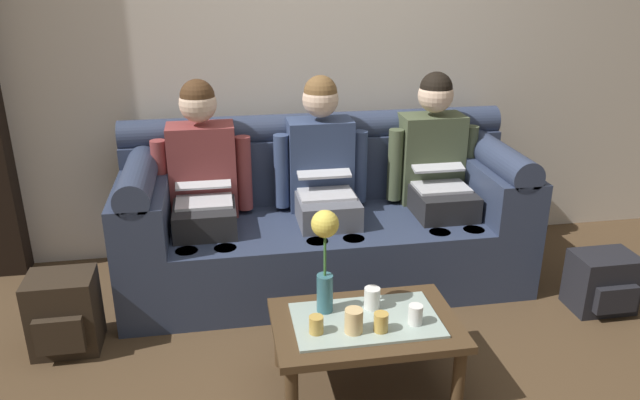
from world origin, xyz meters
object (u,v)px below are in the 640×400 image
(person_middle, at_px, (323,175))
(flower_vase, at_px, (325,249))
(cup_far_right, at_px, (316,325))
(person_right, at_px, (436,169))
(cup_far_center, at_px, (372,298))
(backpack_left, at_px, (64,314))
(coffee_table, at_px, (365,330))
(cup_far_left, at_px, (381,322))
(cup_near_right, at_px, (354,321))
(cup_near_left, at_px, (415,315))
(person_left, at_px, (203,182))
(couch, at_px, (323,220))
(backpack_right, at_px, (603,283))

(person_middle, distance_m, flower_vase, 0.99)
(cup_far_right, bearing_deg, person_right, 51.10)
(person_middle, bearing_deg, flower_vase, -99.64)
(cup_far_center, distance_m, backpack_left, 1.53)
(person_right, distance_m, coffee_table, 1.33)
(cup_far_left, distance_m, backpack_left, 1.58)
(cup_near_right, distance_m, cup_far_center, 0.22)
(flower_vase, bearing_deg, person_middle, 80.36)
(flower_vase, height_order, cup_far_center, flower_vase)
(cup_far_right, xyz_separation_m, backpack_left, (-1.16, 0.61, -0.20))
(cup_near_left, distance_m, cup_far_right, 0.43)
(person_middle, distance_m, cup_far_right, 1.20)
(cup_near_left, xyz_separation_m, cup_far_center, (-0.15, 0.16, 0.01))
(person_left, bearing_deg, coffee_table, -57.35)
(cup_far_right, bearing_deg, couch, 78.54)
(person_right, relative_size, cup_near_left, 13.74)
(person_left, bearing_deg, cup_far_right, -68.20)
(person_left, height_order, coffee_table, person_left)
(coffee_table, bearing_deg, person_left, 122.65)
(person_middle, xyz_separation_m, cup_far_left, (0.04, -1.18, -0.26))
(cup_near_left, bearing_deg, flower_vase, 155.25)
(couch, distance_m, cup_far_right, 1.17)
(cup_near_right, bearing_deg, flower_vase, 115.59)
(couch, bearing_deg, person_middle, -90.00)
(cup_far_right, bearing_deg, cup_near_left, -0.57)
(person_right, xyz_separation_m, cup_far_center, (-0.64, -0.99, -0.25))
(cup_near_right, height_order, backpack_left, cup_near_right)
(flower_vase, height_order, cup_far_right, flower_vase)
(cup_far_left, bearing_deg, couch, 91.95)
(cup_near_right, bearing_deg, couch, 86.31)
(backpack_left, bearing_deg, person_middle, 21.07)
(cup_near_left, xyz_separation_m, cup_far_left, (-0.16, -0.03, -0.00))
(cup_near_left, relative_size, cup_far_left, 1.06)
(person_right, relative_size, coffee_table, 1.49)
(couch, height_order, cup_near_left, couch)
(cup_near_left, bearing_deg, coffee_table, 160.48)
(person_left, relative_size, cup_far_center, 12.31)
(person_left, distance_m, coffee_table, 1.33)
(flower_vase, relative_size, backpack_left, 1.22)
(person_middle, xyz_separation_m, cup_near_right, (-0.08, -1.17, -0.25))
(flower_vase, height_order, backpack_right, flower_vase)
(cup_far_center, bearing_deg, coffee_table, -119.43)
(flower_vase, relative_size, cup_far_left, 5.80)
(person_right, relative_size, backpack_left, 3.05)
(person_middle, bearing_deg, cup_near_right, -93.70)
(couch, bearing_deg, coffee_table, -90.00)
(cup_far_center, bearing_deg, person_right, 57.07)
(coffee_table, bearing_deg, person_right, 57.34)
(person_left, height_order, flower_vase, person_left)
(cup_near_right, distance_m, cup_far_left, 0.12)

